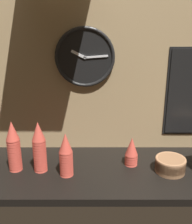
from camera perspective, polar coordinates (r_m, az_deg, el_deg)
ground_plane at (r=1.61m, az=4.79°, el=-11.86°), size 1.60×0.56×0.04m
wall_tiled_back at (r=1.66m, az=4.64°, el=9.42°), size 1.60×0.03×1.05m
cup_stack_center_right at (r=1.60m, az=7.41°, el=-7.93°), size 0.07×0.07×0.17m
cup_stack_far_left at (r=1.58m, az=-16.21°, el=-6.64°), size 0.07×0.07×0.29m
cup_stack_center_left at (r=1.48m, az=-5.94°, el=-8.58°), size 0.07×0.07×0.24m
cup_stack_left at (r=1.54m, az=-11.27°, el=-6.92°), size 0.07×0.07×0.29m
bowl_stack_right at (r=1.59m, az=15.05°, el=-10.25°), size 0.16×0.16×0.08m
wall_clock at (r=1.62m, az=-2.06°, el=11.05°), size 0.34×0.03×0.34m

